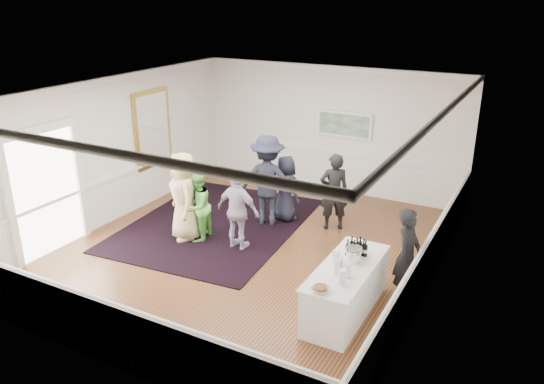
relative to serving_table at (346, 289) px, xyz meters
The scene contains 23 objects.
floor 2.80m from the serving_table, 153.79° to the left, with size 8.00×8.00×0.00m, color brown.
ceiling 3.92m from the serving_table, 153.79° to the left, with size 7.00×8.00×0.02m, color white.
wall_left 6.22m from the serving_table, 168.45° to the left, with size 0.02×8.00×3.20m, color white.
wall_right 1.98m from the serving_table, 50.31° to the left, with size 0.02×8.00×3.20m, color white.
wall_back 5.90m from the serving_table, 115.44° to the left, with size 7.00×0.02×3.20m, color white.
wall_front 3.91m from the serving_table, 131.82° to the right, with size 7.00×0.02×3.20m, color white.
wainscoting 2.77m from the serving_table, 153.79° to the left, with size 7.00×8.00×1.00m, color white, non-canonical shape.
mirror 6.60m from the serving_table, 156.97° to the left, with size 0.05×1.25×1.85m.
doorway 6.05m from the serving_table, behind, with size 0.10×1.78×2.56m.
landscape_painting 5.74m from the serving_table, 111.97° to the left, with size 1.44×0.06×0.66m.
area_rug 4.24m from the serving_table, 153.31° to the left, with size 3.49×4.59×0.02m, color black.
serving_table is the anchor object (origin of this frame).
bartender 1.21m from the serving_table, 51.51° to the left, with size 0.59×0.39×1.62m, color black.
guest_tan 4.11m from the serving_table, 165.41° to the left, with size 0.91×0.60×1.87m, color #D1BD82.
guest_green 3.84m from the serving_table, 163.50° to the left, with size 0.72×0.56×1.49m, color #68D555.
guest_lilac 2.99m from the serving_table, 156.93° to the left, with size 0.95×0.40×1.62m, color #B6ABBF.
guest_dark_a 3.80m from the serving_table, 138.11° to the left, with size 1.31×0.75×2.03m, color #1C1F2E.
guest_dark_b 3.30m from the serving_table, 115.65° to the left, with size 0.62×0.41×1.70m, color black.
guest_navy 3.86m from the serving_table, 131.32° to the left, with size 0.73×0.48×1.50m, color #1C1F2E.
wine_bottles 0.72m from the serving_table, 89.35° to the left, with size 0.34×0.25×0.31m.
juice_pitchers 0.60m from the serving_table, 92.11° to the right, with size 0.39×0.60×0.24m.
ice_bucket 0.57m from the serving_table, 81.58° to the left, with size 0.26×0.26×0.24m, color silver.
nut_bowl 0.98m from the serving_table, 95.04° to the right, with size 0.27×0.27×0.08m.
Camera 1 is at (4.93, -8.25, 4.88)m, focal length 35.00 mm.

